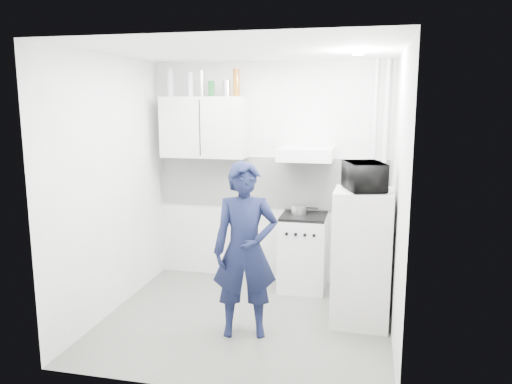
# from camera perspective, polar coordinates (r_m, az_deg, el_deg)

# --- Properties ---
(floor) EXTENTS (2.80, 2.80, 0.00)m
(floor) POSITION_cam_1_polar(r_m,az_deg,el_deg) (5.12, -1.21, -14.50)
(floor) COLOR #5F6054
(floor) RESTS_ON ground
(ceiling) EXTENTS (2.80, 2.80, 0.00)m
(ceiling) POSITION_cam_1_polar(r_m,az_deg,el_deg) (4.66, -1.34, 15.89)
(ceiling) COLOR white
(ceiling) RESTS_ON wall_back
(wall_back) EXTENTS (2.80, 0.00, 2.80)m
(wall_back) POSITION_cam_1_polar(r_m,az_deg,el_deg) (5.92, 1.67, 2.10)
(wall_back) COLOR white
(wall_back) RESTS_ON floor
(wall_left) EXTENTS (0.00, 2.60, 2.60)m
(wall_left) POSITION_cam_1_polar(r_m,az_deg,el_deg) (5.23, -16.31, 0.59)
(wall_left) COLOR white
(wall_left) RESTS_ON floor
(wall_right) EXTENTS (0.00, 2.60, 2.60)m
(wall_right) POSITION_cam_1_polar(r_m,az_deg,el_deg) (4.59, 15.95, -0.72)
(wall_right) COLOR white
(wall_right) RESTS_ON floor
(person) EXTENTS (0.67, 0.52, 1.62)m
(person) POSITION_cam_1_polar(r_m,az_deg,el_deg) (4.57, -1.24, -6.67)
(person) COLOR black
(person) RESTS_ON floor
(stove) EXTENTS (0.53, 0.53, 0.84)m
(stove) POSITION_cam_1_polar(r_m,az_deg,el_deg) (5.81, 5.40, -7.00)
(stove) COLOR white
(stove) RESTS_ON floor
(fridge) EXTENTS (0.55, 0.55, 1.32)m
(fridge) POSITION_cam_1_polar(r_m,az_deg,el_deg) (4.97, 11.96, -7.32)
(fridge) COLOR silver
(fridge) RESTS_ON floor
(stove_top) EXTENTS (0.51, 0.51, 0.03)m
(stove_top) POSITION_cam_1_polar(r_m,az_deg,el_deg) (5.69, 5.47, -2.80)
(stove_top) COLOR black
(stove_top) RESTS_ON stove
(saucepan) EXTENTS (0.17, 0.17, 0.10)m
(saucepan) POSITION_cam_1_polar(r_m,az_deg,el_deg) (5.73, 4.94, -2.04)
(saucepan) COLOR silver
(saucepan) RESTS_ON stove_top
(microwave) EXTENTS (0.56, 0.46, 0.27)m
(microwave) POSITION_cam_1_polar(r_m,az_deg,el_deg) (4.79, 12.31, 1.77)
(microwave) COLOR black
(microwave) RESTS_ON fridge
(bottle_a) EXTENTS (0.08, 0.08, 0.33)m
(bottle_a) POSITION_cam_1_polar(r_m,az_deg,el_deg) (6.04, -9.82, 12.27)
(bottle_a) COLOR #B2B7BC
(bottle_a) RESTS_ON upper_cabinet
(bottle_c) EXTENTS (0.07, 0.07, 0.28)m
(bottle_c) POSITION_cam_1_polar(r_m,az_deg,el_deg) (5.94, -7.52, 12.09)
(bottle_c) COLOR #B2B7BC
(bottle_c) RESTS_ON upper_cabinet
(bottle_d) EXTENTS (0.07, 0.07, 0.29)m
(bottle_d) POSITION_cam_1_polar(r_m,az_deg,el_deg) (5.90, -6.25, 12.21)
(bottle_d) COLOR silver
(bottle_d) RESTS_ON upper_cabinet
(canister_a) EXTENTS (0.07, 0.07, 0.18)m
(canister_a) POSITION_cam_1_polar(r_m,az_deg,el_deg) (5.86, -5.12, 11.68)
(canister_a) COLOR #144C1E
(canister_a) RESTS_ON upper_cabinet
(canister_b) EXTENTS (0.09, 0.09, 0.18)m
(canister_b) POSITION_cam_1_polar(r_m,az_deg,el_deg) (5.81, -3.38, 11.73)
(canister_b) COLOR silver
(canister_b) RESTS_ON upper_cabinet
(bottle_e) EXTENTS (0.08, 0.08, 0.31)m
(bottle_e) POSITION_cam_1_polar(r_m,az_deg,el_deg) (5.78, -2.26, 12.38)
(bottle_e) COLOR brown
(bottle_e) RESTS_ON upper_cabinet
(upper_cabinet) EXTENTS (1.00, 0.35, 0.70)m
(upper_cabinet) POSITION_cam_1_polar(r_m,az_deg,el_deg) (5.89, -5.87, 7.39)
(upper_cabinet) COLOR silver
(upper_cabinet) RESTS_ON wall_back
(range_hood) EXTENTS (0.60, 0.50, 0.14)m
(range_hood) POSITION_cam_1_polar(r_m,az_deg,el_deg) (5.57, 5.74, 4.33)
(range_hood) COLOR white
(range_hood) RESTS_ON wall_back
(backsplash) EXTENTS (2.74, 0.03, 0.60)m
(backsplash) POSITION_cam_1_polar(r_m,az_deg,el_deg) (5.92, 1.63, 1.13)
(backsplash) COLOR white
(backsplash) RESTS_ON wall_back
(pipe_a) EXTENTS (0.05, 0.05, 2.60)m
(pipe_a) POSITION_cam_1_polar(r_m,az_deg,el_deg) (5.74, 14.36, 1.51)
(pipe_a) COLOR white
(pipe_a) RESTS_ON floor
(pipe_b) EXTENTS (0.04, 0.04, 2.60)m
(pipe_b) POSITION_cam_1_polar(r_m,az_deg,el_deg) (5.74, 13.16, 1.56)
(pipe_b) COLOR white
(pipe_b) RESTS_ON floor
(ceiling_spot_fixture) EXTENTS (0.10, 0.10, 0.02)m
(ceiling_spot_fixture) POSITION_cam_1_polar(r_m,az_deg,el_deg) (4.72, 11.59, 15.26)
(ceiling_spot_fixture) COLOR white
(ceiling_spot_fixture) RESTS_ON ceiling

